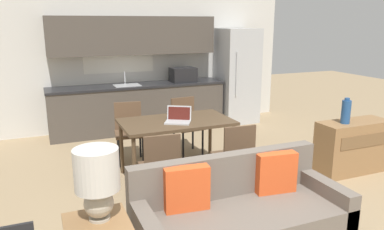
{
  "coord_description": "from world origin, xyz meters",
  "views": [
    {
      "loc": [
        -1.73,
        -2.56,
        2.05
      ],
      "look_at": [
        -0.05,
        1.5,
        0.95
      ],
      "focal_mm": 35.0,
      "sensor_mm": 36.0,
      "label": 1
    }
  ],
  "objects_px": {
    "refrigerator": "(237,76)",
    "dining_chair_near_right": "(235,154)",
    "vase": "(346,112)",
    "dining_chair_far_left": "(129,129)",
    "dining_chair_near_left": "(160,165)",
    "dining_chair_far_right": "(186,123)",
    "couch": "(238,215)",
    "credenza": "(352,147)",
    "table_lamp": "(97,178)",
    "dining_table": "(176,126)",
    "laptop": "(178,118)"
  },
  "relations": [
    {
      "from": "refrigerator",
      "to": "dining_chair_near_right",
      "type": "height_order",
      "value": "refrigerator"
    },
    {
      "from": "vase",
      "to": "dining_chair_far_left",
      "type": "xyz_separation_m",
      "value": [
        -2.56,
        1.63,
        -0.39
      ]
    },
    {
      "from": "dining_chair_near_left",
      "to": "dining_chair_far_right",
      "type": "bearing_deg",
      "value": -115.22
    },
    {
      "from": "couch",
      "to": "credenza",
      "type": "height_order",
      "value": "couch"
    },
    {
      "from": "dining_chair_far_left",
      "to": "credenza",
      "type": "bearing_deg",
      "value": -21.85
    },
    {
      "from": "vase",
      "to": "dining_chair_near_right",
      "type": "relative_size",
      "value": 0.39
    },
    {
      "from": "dining_chair_far_left",
      "to": "refrigerator",
      "type": "bearing_deg",
      "value": 37.42
    },
    {
      "from": "couch",
      "to": "dining_chair_near_left",
      "type": "bearing_deg",
      "value": 111.36
    },
    {
      "from": "table_lamp",
      "to": "credenza",
      "type": "relative_size",
      "value": 0.54
    },
    {
      "from": "dining_table",
      "to": "credenza",
      "type": "bearing_deg",
      "value": -19.2
    },
    {
      "from": "dining_table",
      "to": "dining_chair_far_left",
      "type": "relative_size",
      "value": 1.66
    },
    {
      "from": "refrigerator",
      "to": "credenza",
      "type": "distance_m",
      "value": 3.13
    },
    {
      "from": "dining_chair_near_right",
      "to": "laptop",
      "type": "height_order",
      "value": "laptop"
    },
    {
      "from": "credenza",
      "to": "dining_chair_near_right",
      "type": "xyz_separation_m",
      "value": [
        -1.84,
        0.03,
        0.13
      ]
    },
    {
      "from": "credenza",
      "to": "dining_chair_far_left",
      "type": "height_order",
      "value": "dining_chair_far_left"
    },
    {
      "from": "couch",
      "to": "dining_chair_near_right",
      "type": "bearing_deg",
      "value": 62.98
    },
    {
      "from": "table_lamp",
      "to": "laptop",
      "type": "bearing_deg",
      "value": 53.84
    },
    {
      "from": "table_lamp",
      "to": "dining_chair_near_right",
      "type": "distance_m",
      "value": 2.13
    },
    {
      "from": "couch",
      "to": "table_lamp",
      "type": "height_order",
      "value": "table_lamp"
    },
    {
      "from": "dining_table",
      "to": "couch",
      "type": "height_order",
      "value": "couch"
    },
    {
      "from": "table_lamp",
      "to": "dining_chair_near_left",
      "type": "height_order",
      "value": "table_lamp"
    },
    {
      "from": "vase",
      "to": "dining_chair_near_right",
      "type": "xyz_separation_m",
      "value": [
        -1.64,
        0.05,
        -0.39
      ]
    },
    {
      "from": "couch",
      "to": "dining_chair_near_right",
      "type": "height_order",
      "value": "dining_chair_near_right"
    },
    {
      "from": "dining_chair_near_right",
      "to": "vase",
      "type": "bearing_deg",
      "value": -178.74
    },
    {
      "from": "dining_table",
      "to": "dining_chair_near_left",
      "type": "relative_size",
      "value": 1.66
    },
    {
      "from": "refrigerator",
      "to": "vase",
      "type": "xyz_separation_m",
      "value": [
        -0.07,
        -3.09,
        -0.07
      ]
    },
    {
      "from": "refrigerator",
      "to": "laptop",
      "type": "height_order",
      "value": "refrigerator"
    },
    {
      "from": "couch",
      "to": "dining_chair_far_right",
      "type": "bearing_deg",
      "value": 78.62
    },
    {
      "from": "dining_table",
      "to": "dining_chair_near_left",
      "type": "bearing_deg",
      "value": -121.66
    },
    {
      "from": "refrigerator",
      "to": "laptop",
      "type": "relative_size",
      "value": 4.75
    },
    {
      "from": "couch",
      "to": "dining_chair_near_right",
      "type": "xyz_separation_m",
      "value": [
        0.53,
        1.04,
        0.16
      ]
    },
    {
      "from": "dining_chair_far_right",
      "to": "dining_table",
      "type": "bearing_deg",
      "value": -124.07
    },
    {
      "from": "laptop",
      "to": "dining_table",
      "type": "bearing_deg",
      "value": 121.46
    },
    {
      "from": "credenza",
      "to": "vase",
      "type": "relative_size",
      "value": 2.99
    },
    {
      "from": "couch",
      "to": "table_lamp",
      "type": "distance_m",
      "value": 1.37
    },
    {
      "from": "dining_table",
      "to": "couch",
      "type": "bearing_deg",
      "value": -92.1
    },
    {
      "from": "table_lamp",
      "to": "vase",
      "type": "height_order",
      "value": "table_lamp"
    },
    {
      "from": "dining_table",
      "to": "dining_chair_far_right",
      "type": "height_order",
      "value": "dining_chair_far_right"
    },
    {
      "from": "credenza",
      "to": "couch",
      "type": "bearing_deg",
      "value": -156.96
    },
    {
      "from": "vase",
      "to": "dining_chair_near_left",
      "type": "relative_size",
      "value": 0.39
    },
    {
      "from": "couch",
      "to": "laptop",
      "type": "height_order",
      "value": "laptop"
    },
    {
      "from": "credenza",
      "to": "dining_chair_near_right",
      "type": "bearing_deg",
      "value": 179.06
    },
    {
      "from": "dining_chair_near_left",
      "to": "vase",
      "type": "bearing_deg",
      "value": -175.84
    },
    {
      "from": "refrigerator",
      "to": "dining_table",
      "type": "xyz_separation_m",
      "value": [
        -2.17,
        -2.27,
        -0.25
      ]
    },
    {
      "from": "laptop",
      "to": "dining_chair_far_left",
      "type": "bearing_deg",
      "value": 147.53
    },
    {
      "from": "dining_chair_far_left",
      "to": "dining_chair_near_right",
      "type": "bearing_deg",
      "value": -51.39
    },
    {
      "from": "dining_table",
      "to": "couch",
      "type": "distance_m",
      "value": 1.85
    },
    {
      "from": "dining_chair_near_left",
      "to": "laptop",
      "type": "distance_m",
      "value": 0.9
    },
    {
      "from": "dining_table",
      "to": "dining_chair_near_left",
      "type": "distance_m",
      "value": 0.93
    },
    {
      "from": "vase",
      "to": "laptop",
      "type": "height_order",
      "value": "vase"
    }
  ]
}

